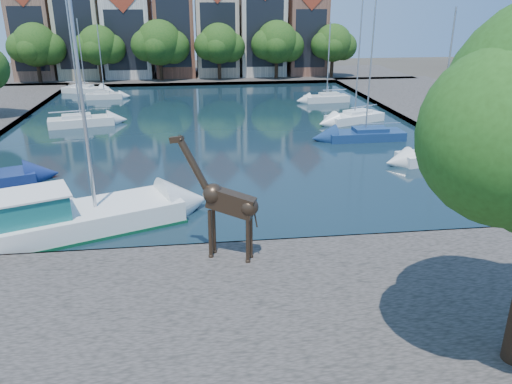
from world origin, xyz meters
The scene contains 27 objects.
ground centered at (0.00, 0.00, 0.00)m, with size 160.00×160.00×0.00m, color #38332B.
water_basin centered at (0.00, 24.00, 0.04)m, with size 38.00×50.00×0.08m, color black.
near_quay centered at (0.00, -7.00, 0.25)m, with size 50.00×14.00×0.50m, color #544D49.
far_quay centered at (0.00, 56.00, 0.25)m, with size 60.00×16.00×0.50m, color #544D49.
right_quay centered at (25.00, 24.00, 0.25)m, with size 14.00×52.00×0.50m, color #544D49.
townhouse_west_end centered at (-23.00, 55.99, 7.36)m, with size 5.44×9.18×14.93m.
townhouse_west_mid centered at (-17.00, 55.99, 8.23)m, with size 5.94×9.18×16.79m.
townhouse_west_inner centered at (-10.50, 55.99, 7.35)m, with size 6.43×9.18×15.15m.
townhouse_center centered at (-4.00, 55.99, 8.36)m, with size 5.44×9.18×16.93m.
townhouse_east_inner centered at (2.00, 55.99, 7.73)m, with size 5.94×9.18×15.79m.
townhouse_east_mid centered at (8.50, 55.99, 8.10)m, with size 6.43×9.18×16.65m.
townhouse_east_end centered at (15.00, 55.99, 7.11)m, with size 5.44×9.18×14.43m.
far_tree_far_west centered at (-21.90, 50.49, 5.18)m, with size 7.28×5.60×7.68m.
far_tree_west centered at (-13.91, 50.49, 5.08)m, with size 6.76×5.20×7.36m.
far_tree_mid_west centered at (-5.89, 50.49, 5.29)m, with size 7.80×6.00×8.00m.
far_tree_mid_east centered at (2.10, 50.49, 5.13)m, with size 7.02×5.40×7.52m.
far_tree_east centered at (10.11, 50.49, 5.24)m, with size 7.54×5.80×7.84m.
far_tree_far_east centered at (18.09, 50.49, 5.08)m, with size 6.76×5.20×7.36m.
giraffe_statue centered at (-0.74, -1.39, 3.03)m, with size 3.45×1.73×5.14m.
motorsailer centered at (-8.34, 2.57, 1.00)m, with size 11.13×6.91×11.95m.
sailboat_left_c centered at (-12.00, 25.97, 0.68)m, with size 5.99×3.24×11.96m.
sailboat_left_d centered at (-12.00, 39.55, 0.58)m, with size 4.12×1.60×8.25m.
sailboat_left_e centered at (-15.00, 44.00, 0.61)m, with size 5.83×3.63×8.74m.
sailboat_right_a centered at (15.00, 11.56, 0.65)m, with size 5.86×2.96×10.27m.
sailboat_right_b centered at (12.00, 17.98, 0.63)m, with size 6.26×2.30×11.64m.
sailboat_right_c centered at (13.10, 24.29, 0.68)m, with size 5.99×4.04×11.29m.
sailboat_right_d centered at (13.08, 34.42, 0.63)m, with size 5.10×2.24×8.55m.
Camera 1 is at (-1.82, -20.23, 10.62)m, focal length 35.00 mm.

